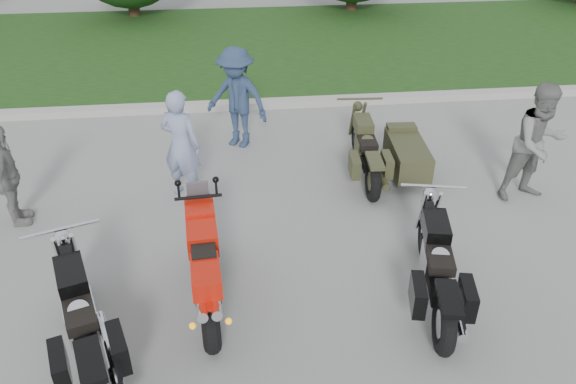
{
  "coord_description": "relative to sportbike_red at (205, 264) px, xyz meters",
  "views": [
    {
      "loc": [
        -0.15,
        -5.07,
        4.7
      ],
      "look_at": [
        0.55,
        1.23,
        0.8
      ],
      "focal_mm": 35.0,
      "sensor_mm": 36.0,
      "label": 1
    }
  ],
  "objects": [
    {
      "name": "ground",
      "position": [
        0.55,
        -0.09,
        -0.59
      ],
      "size": [
        80.0,
        80.0,
        0.0
      ],
      "primitive_type": "plane",
      "color": "#A2A29C",
      "rests_on": "ground"
    },
    {
      "name": "curb",
      "position": [
        0.55,
        5.91,
        -0.52
      ],
      "size": [
        60.0,
        0.3,
        0.15
      ],
      "primitive_type": "cube",
      "color": "#B4B1A9",
      "rests_on": "ground"
    },
    {
      "name": "grass_strip",
      "position": [
        0.55,
        10.06,
        -0.52
      ],
      "size": [
        60.0,
        8.0,
        0.14
      ],
      "primitive_type": "cube",
      "color": "#2F5C1F",
      "rests_on": "ground"
    },
    {
      "name": "sportbike_red",
      "position": [
        0.0,
        0.0,
        0.0
      ],
      "size": [
        0.45,
        2.13,
        1.01
      ],
      "rotation": [
        0.0,
        0.0,
        0.08
      ],
      "color": "black",
      "rests_on": "ground"
    },
    {
      "name": "cruiser_left",
      "position": [
        -1.24,
        -0.73,
        -0.12
      ],
      "size": [
        0.98,
        2.34,
        0.93
      ],
      "rotation": [
        0.0,
        0.0,
        0.33
      ],
      "color": "black",
      "rests_on": "ground"
    },
    {
      "name": "cruiser_right",
      "position": [
        2.7,
        -0.27,
        -0.13
      ],
      "size": [
        0.64,
        2.35,
        0.91
      ],
      "rotation": [
        0.0,
        0.0,
        -0.2
      ],
      "color": "black",
      "rests_on": "ground"
    },
    {
      "name": "cruiser_sidecar",
      "position": [
        2.96,
        2.76,
        -0.19
      ],
      "size": [
        1.18,
        2.27,
        0.87
      ],
      "rotation": [
        0.0,
        0.0,
        -0.06
      ],
      "color": "black",
      "rests_on": "ground"
    },
    {
      "name": "person_stripe",
      "position": [
        -0.38,
        2.56,
        0.28
      ],
      "size": [
        0.75,
        0.65,
        1.74
      ],
      "primitive_type": "imported",
      "rotation": [
        0.0,
        0.0,
        2.68
      ],
      "color": "#8E9BC1",
      "rests_on": "ground"
    },
    {
      "name": "person_grey",
      "position": [
        4.95,
        1.9,
        0.34
      ],
      "size": [
        1.02,
        0.85,
        1.87
      ],
      "primitive_type": "imported",
      "rotation": [
        0.0,
        0.0,
        0.18
      ],
      "color": "gray",
      "rests_on": "ground"
    },
    {
      "name": "person_denim",
      "position": [
        0.52,
        4.22,
        0.32
      ],
      "size": [
        1.36,
        1.19,
        1.83
      ],
      "primitive_type": "imported",
      "rotation": [
        0.0,
        0.0,
        -0.54
      ],
      "color": "navy",
      "rests_on": "ground"
    },
    {
      "name": "person_back",
      "position": [
        -2.77,
        2.04,
        0.18
      ],
      "size": [
        0.51,
        0.95,
        1.55
      ],
      "primitive_type": "imported",
      "rotation": [
        0.0,
        0.0,
        1.72
      ],
      "color": "gray",
      "rests_on": "ground"
    }
  ]
}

